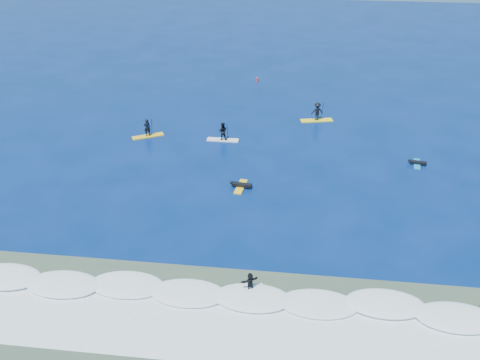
# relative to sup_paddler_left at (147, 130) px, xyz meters

# --- Properties ---
(ground) EXTENTS (160.00, 160.00, 0.00)m
(ground) POSITION_rel_sup_paddler_left_xyz_m (11.60, -11.69, -0.68)
(ground) COLOR #041D4B
(ground) RESTS_ON ground
(shallow_water) EXTENTS (90.00, 13.00, 0.01)m
(shallow_water) POSITION_rel_sup_paddler_left_xyz_m (11.60, -25.69, -0.67)
(shallow_water) COLOR #364A3A
(shallow_water) RESTS_ON ground
(breaking_wave) EXTENTS (40.00, 6.00, 0.30)m
(breaking_wave) POSITION_rel_sup_paddler_left_xyz_m (11.60, -21.69, -0.68)
(breaking_wave) COLOR white
(breaking_wave) RESTS_ON ground
(whitewater) EXTENTS (34.00, 5.00, 0.02)m
(whitewater) POSITION_rel_sup_paddler_left_xyz_m (11.60, -24.69, -0.68)
(whitewater) COLOR silver
(whitewater) RESTS_ON ground
(sup_paddler_left) EXTENTS (3.09, 2.14, 2.17)m
(sup_paddler_left) POSITION_rel_sup_paddler_left_xyz_m (0.00, 0.00, 0.00)
(sup_paddler_left) COLOR gold
(sup_paddler_left) RESTS_ON ground
(sup_paddler_center) EXTENTS (3.10, 0.79, 2.17)m
(sup_paddler_center) POSITION_rel_sup_paddler_left_xyz_m (7.50, 0.04, 0.13)
(sup_paddler_center) COLOR silver
(sup_paddler_center) RESTS_ON ground
(sup_paddler_right) EXTENTS (3.47, 1.57, 2.37)m
(sup_paddler_right) POSITION_rel_sup_paddler_left_xyz_m (16.62, 5.89, 0.25)
(sup_paddler_right) COLOR yellow
(sup_paddler_right) RESTS_ON ground
(prone_paddler_near) EXTENTS (1.89, 2.43, 0.50)m
(prone_paddler_near) POSITION_rel_sup_paddler_left_xyz_m (10.32, -8.65, -0.51)
(prone_paddler_near) COLOR yellow
(prone_paddler_near) RESTS_ON ground
(prone_paddler_far) EXTENTS (1.65, 2.12, 0.43)m
(prone_paddler_far) POSITION_rel_sup_paddler_left_xyz_m (25.54, -2.81, -0.53)
(prone_paddler_far) COLOR #176CB2
(prone_paddler_far) RESTS_ON ground
(wave_surfer) EXTENTS (1.87, 1.43, 1.36)m
(wave_surfer) POSITION_rel_sup_paddler_left_xyz_m (12.39, -21.33, 0.10)
(wave_surfer) COLOR white
(wave_surfer) RESTS_ON breaking_wave
(marker_buoy) EXTENTS (0.28, 0.28, 0.68)m
(marker_buoy) POSITION_rel_sup_paddler_left_xyz_m (9.31, 17.29, -0.38)
(marker_buoy) COLOR red
(marker_buoy) RESTS_ON ground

